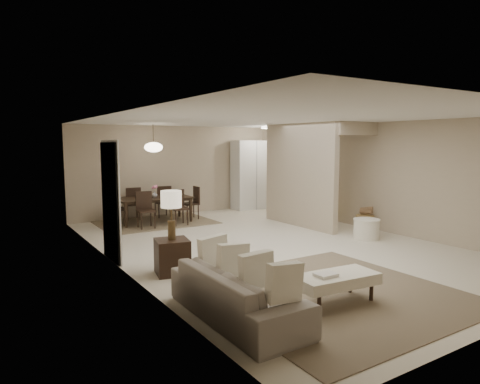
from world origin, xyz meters
TOP-DOWN VIEW (x-y plane):
  - floor at (0.00, 0.00)m, footprint 9.00×9.00m
  - ceiling at (0.00, 0.00)m, footprint 9.00×9.00m
  - back_wall at (0.00, 4.50)m, footprint 6.00×0.00m
  - left_wall at (-3.00, 0.00)m, footprint 0.00×9.00m
  - right_wall at (3.00, 0.00)m, footprint 0.00×9.00m
  - partition at (1.80, 1.25)m, footprint 0.15×2.50m
  - doorway at (-2.97, 0.60)m, footprint 0.04×0.90m
  - pantry_cabinet at (2.35, 4.15)m, footprint 1.20×0.55m
  - flush_light at (2.30, 3.20)m, footprint 0.44×0.44m
  - living_rug at (-0.96, -2.68)m, footprint 3.20×3.20m
  - sofa at (-2.45, -2.68)m, footprint 2.01×0.79m
  - ottoman_bench at (-1.16, -2.98)m, footprint 1.12×0.59m
  - side_table at (-2.40, -0.70)m, footprint 0.59×0.59m
  - table_lamp at (-2.40, -0.70)m, footprint 0.32×0.32m
  - round_pouf at (2.05, -0.66)m, footprint 0.55×0.55m
  - wicker_basket at (2.75, 0.00)m, footprint 0.46×0.46m
  - dining_rug at (-1.03, 3.56)m, footprint 2.80×2.10m
  - dining_table at (-1.03, 3.56)m, footprint 1.90×1.15m
  - dining_chairs at (-1.03, 3.56)m, footprint 2.36×1.77m
  - vase at (-1.03, 3.56)m, footprint 0.16×0.16m
  - yellow_mat at (2.43, 1.32)m, footprint 0.92×0.65m
  - pendant_light at (-1.03, 3.56)m, footprint 0.46×0.46m

SIDE VIEW (x-z plane):
  - floor at x=0.00m, z-range 0.00..0.00m
  - living_rug at x=-0.96m, z-range 0.00..0.01m
  - dining_rug at x=-1.03m, z-range 0.00..0.01m
  - yellow_mat at x=2.43m, z-range 0.00..0.01m
  - wicker_basket at x=2.75m, z-range 0.00..0.35m
  - round_pouf at x=2.05m, z-range 0.00..0.43m
  - side_table at x=-2.40m, z-range 0.00..0.54m
  - sofa at x=-2.45m, z-range 0.00..0.59m
  - ottoman_bench at x=-1.16m, z-range 0.12..0.50m
  - dining_table at x=-1.03m, z-range 0.00..0.65m
  - dining_chairs at x=-1.03m, z-range 0.00..0.87m
  - vase at x=-1.03m, z-range 0.65..0.80m
  - doorway at x=-2.97m, z-range 0.00..2.04m
  - pantry_cabinet at x=2.35m, z-range 0.00..2.10m
  - table_lamp at x=-2.40m, z-range 0.73..1.49m
  - back_wall at x=0.00m, z-range -1.75..4.25m
  - left_wall at x=-3.00m, z-range -3.25..5.75m
  - right_wall at x=3.00m, z-range -3.25..5.75m
  - partition at x=1.80m, z-range 0.00..2.50m
  - pendant_light at x=-1.03m, z-range 1.57..2.27m
  - flush_light at x=2.30m, z-range 2.44..2.48m
  - ceiling at x=0.00m, z-range 2.50..2.50m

